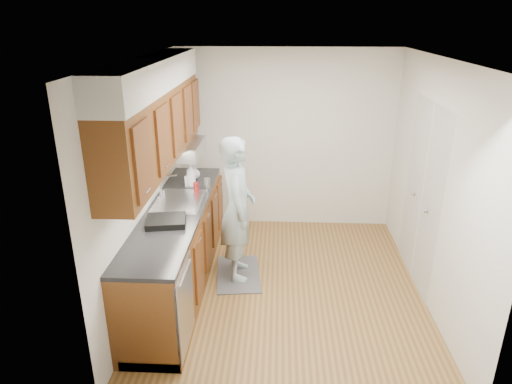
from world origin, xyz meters
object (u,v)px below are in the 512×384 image
soap_bottle_b (190,178)px  soda_can (196,187)px  soap_bottle_c (195,172)px  person (237,200)px  soap_bottle_a (191,175)px  steel_can (207,183)px  dish_rack (166,221)px

soap_bottle_b → soda_can: soap_bottle_b is taller
soap_bottle_b → soap_bottle_c: size_ratio=1.24×
soda_can → soap_bottle_c: bearing=101.8°
person → soap_bottle_a: bearing=46.3°
soap_bottle_a → steel_can: soap_bottle_a is taller
soda_can → steel_can: size_ratio=0.93×
person → soap_bottle_c: (-0.60, 0.75, 0.06)m
person → soda_can: 0.57m
dish_rack → person: bearing=34.0°
soap_bottle_b → person: bearing=-36.5°
soda_can → steel_can: 0.17m
soap_bottle_a → soda_can: (0.09, -0.18, -0.09)m
person → soap_bottle_a: (-0.60, 0.45, 0.13)m
soap_bottle_b → soap_bottle_c: bearing=88.0°
person → soap_bottle_b: person is taller
soap_bottle_c → soda_can: size_ratio=1.41×
soap_bottle_c → soda_can: 0.49m
soap_bottle_b → soda_can: size_ratio=1.75×
soap_bottle_b → steel_can: size_ratio=1.63×
person → soap_bottle_c: size_ratio=11.30×
soap_bottle_c → steel_can: bearing=-59.2°
soap_bottle_b → steel_can: (0.22, -0.06, -0.04)m
soap_bottle_c → steel_can: (0.21, -0.35, -0.02)m
soap_bottle_b → steel_can: 0.23m
person → soda_can: bearing=55.3°
soap_bottle_a → soap_bottle_b: size_ratio=1.46×
soap_bottle_a → steel_can: bearing=-14.5°
soap_bottle_a → steel_can: 0.22m
soda_can → soap_bottle_a: bearing=116.9°
person → steel_can: bearing=38.2°
soap_bottle_b → dish_rack: 1.08m
soda_can → dish_rack: 0.90m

